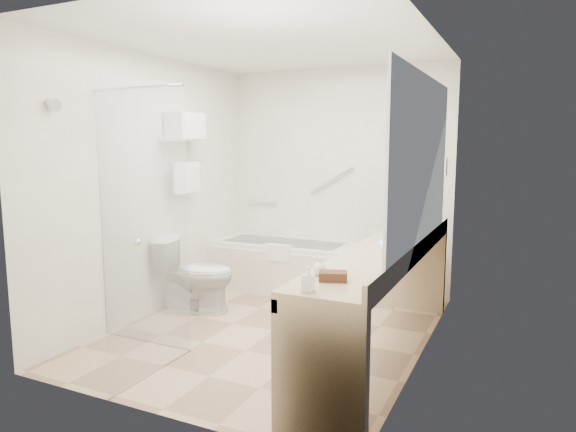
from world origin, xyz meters
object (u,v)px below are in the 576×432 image
at_px(vanity_counter, 383,277).
at_px(amenity_basket, 333,276).
at_px(bathtub, 284,266).
at_px(water_bottle_left, 419,221).
at_px(toilet, 196,274).

relative_size(vanity_counter, amenity_basket, 16.23).
bearing_deg(bathtub, vanity_counter, -42.35).
relative_size(bathtub, water_bottle_left, 8.37).
xyz_separation_m(vanity_counter, water_bottle_left, (0.05, 1.08, 0.30)).
height_order(vanity_counter, water_bottle_left, water_bottle_left).
height_order(amenity_basket, water_bottle_left, water_bottle_left).
bearing_deg(amenity_basket, bathtub, 121.97).
bearing_deg(bathtub, water_bottle_left, -11.09).
height_order(bathtub, vanity_counter, vanity_counter).
relative_size(toilet, amenity_basket, 4.58).
height_order(bathtub, amenity_basket, amenity_basket).
relative_size(toilet, water_bottle_left, 3.99).
bearing_deg(vanity_counter, bathtub, 137.65).
xyz_separation_m(toilet, water_bottle_left, (2.03, 0.78, 0.56)).
xyz_separation_m(toilet, amenity_basket, (1.93, -1.28, 0.50)).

